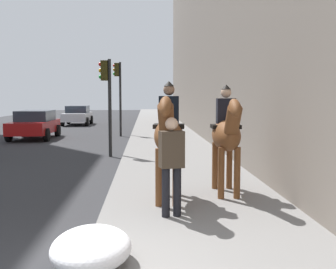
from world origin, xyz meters
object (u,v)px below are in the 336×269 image
object	(u,v)px
mounted_horse_near	(169,134)
car_far_lane	(35,124)
traffic_light_near_curb	(107,91)
car_mid_lane	(77,115)
mounted_horse_far	(227,134)
traffic_light_far_curb	(119,87)
pedestrian_greeting	(172,160)

from	to	relation	value
mounted_horse_near	car_far_lane	bearing A→B (deg)	-148.68
car_far_lane	traffic_light_near_curb	distance (m)	7.91
car_mid_lane	traffic_light_near_curb	bearing A→B (deg)	12.74
mounted_horse_near	mounted_horse_far	bearing A→B (deg)	119.08
mounted_horse_near	car_far_lane	size ratio (longest dim) A/B	0.59
traffic_light_far_curb	car_far_lane	bearing A→B (deg)	103.89
mounted_horse_far	car_mid_lane	xyz separation A→B (m)	(22.88, 6.87, -0.65)
mounted_horse_far	car_far_lane	size ratio (longest dim) A/B	0.58
mounted_horse_near	traffic_light_near_curb	bearing A→B (deg)	-158.47
mounted_horse_near	pedestrian_greeting	bearing A→B (deg)	6.26
mounted_horse_far	car_mid_lane	size ratio (longest dim) A/B	0.59
mounted_horse_near	traffic_light_far_curb	distance (m)	14.45
car_mid_lane	car_far_lane	size ratio (longest dim) A/B	0.99
pedestrian_greeting	traffic_light_far_curb	xyz separation A→B (m)	(15.29, 1.89, 1.56)
mounted_horse_near	pedestrian_greeting	distance (m)	1.08
mounted_horse_near	car_mid_lane	xyz separation A→B (m)	(23.39, 5.63, -0.69)
car_mid_lane	car_far_lane	distance (m)	10.17
traffic_light_near_curb	traffic_light_far_curb	world-z (taller)	traffic_light_far_curb
car_far_lane	traffic_light_far_curb	distance (m)	4.73
traffic_light_near_curb	mounted_horse_near	bearing A→B (deg)	-165.03
traffic_light_near_curb	traffic_light_far_curb	size ratio (longest dim) A/B	0.87
mounted_horse_far	car_mid_lane	world-z (taller)	mounted_horse_far
mounted_horse_near	traffic_light_near_curb	xyz separation A→B (m)	(6.78, 1.81, 0.90)
mounted_horse_near	car_mid_lane	world-z (taller)	mounted_horse_near
car_mid_lane	traffic_light_near_curb	xyz separation A→B (m)	(-16.62, -3.82, 1.60)
traffic_light_far_curb	mounted_horse_far	bearing A→B (deg)	-167.16
car_far_lane	pedestrian_greeting	bearing A→B (deg)	23.16
mounted_horse_near	traffic_light_near_curb	size ratio (longest dim) A/B	0.68
car_mid_lane	car_far_lane	xyz separation A→B (m)	(-10.16, 0.47, 0.01)
mounted_horse_near	pedestrian_greeting	world-z (taller)	mounted_horse_near
pedestrian_greeting	traffic_light_near_curb	distance (m)	8.10
pedestrian_greeting	traffic_light_far_curb	distance (m)	15.49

